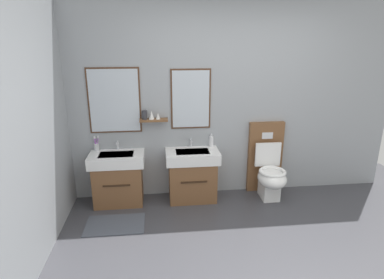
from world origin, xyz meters
TOP-DOWN VIEW (x-y plane):
  - ground_plane at (0.00, 0.00)m, footprint 5.66×4.90m
  - wall_back at (-0.02, 1.79)m, footprint 4.46×0.27m
  - bath_mat at (-1.51, 0.98)m, footprint 0.68×0.44m
  - vanity_sink_left at (-1.51, 1.55)m, footprint 0.69×0.44m
  - tap_on_left_sink at (-1.51, 1.70)m, footprint 0.03×0.13m
  - vanity_sink_right at (-0.54, 1.55)m, footprint 0.69×0.44m
  - tap_on_right_sink at (-0.54, 1.70)m, footprint 0.03×0.13m
  - toilet at (0.50, 1.53)m, footprint 0.48×0.63m
  - toothbrush_cup at (-1.78, 1.69)m, footprint 0.07×0.07m
  - soap_dispenser at (-0.27, 1.70)m, footprint 0.06×0.06m

SIDE VIEW (x-z plane):
  - ground_plane at x=0.00m, z-range -0.10..0.00m
  - bath_mat at x=-1.51m, z-range 0.00..0.01m
  - vanity_sink_left at x=-1.51m, z-range 0.02..0.70m
  - vanity_sink_right at x=-0.54m, z-range 0.02..0.70m
  - toilet at x=0.50m, z-range -0.12..0.88m
  - toothbrush_cup at x=-1.78m, z-range 0.64..0.84m
  - tap_on_left_sink at x=-1.51m, z-range 0.70..0.81m
  - tap_on_right_sink at x=-0.54m, z-range 0.70..0.81m
  - soap_dispenser at x=-0.27m, z-range 0.67..0.85m
  - wall_back at x=-0.02m, z-range 0.00..2.70m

